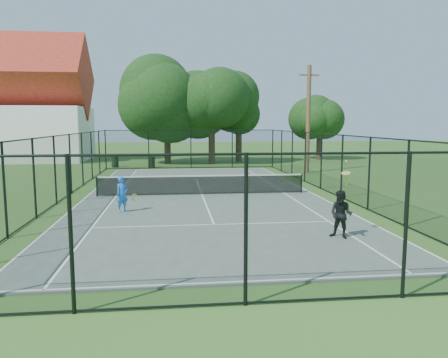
{
  "coord_description": "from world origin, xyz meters",
  "views": [
    {
      "loc": [
        -1.36,
        -21.06,
        3.56
      ],
      "look_at": [
        0.74,
        -3.0,
        1.2
      ],
      "focal_mm": 35.0,
      "sensor_mm": 36.0,
      "label": 1
    }
  ],
  "objects": [
    {
      "name": "player_black",
      "position": [
        3.67,
        -8.58,
        0.8
      ],
      "size": [
        0.9,
        0.97,
        2.34
      ],
      "color": "black",
      "rests_on": "tennis_court"
    },
    {
      "name": "tree_near_left",
      "position": [
        -1.87,
        17.53,
        5.35
      ],
      "size": [
        6.67,
        6.67,
        8.7
      ],
      "color": "#332114",
      "rests_on": "ground"
    },
    {
      "name": "tree_near_mid",
      "position": [
        1.93,
        16.4,
        5.17
      ],
      "size": [
        6.42,
        6.42,
        8.4
      ],
      "color": "#332114",
      "rests_on": "ground"
    },
    {
      "name": "tennis_court",
      "position": [
        0.0,
        0.0,
        0.03
      ],
      "size": [
        11.0,
        24.0,
        0.06
      ],
      "primitive_type": "cube",
      "color": "#4D5A53",
      "rests_on": "ground"
    },
    {
      "name": "tree_far_right",
      "position": [
        12.72,
        19.98,
        3.54
      ],
      "size": [
        4.33,
        4.33,
        5.73
      ],
      "color": "#332114",
      "rests_on": "ground"
    },
    {
      "name": "fence",
      "position": [
        0.0,
        0.0,
        1.5
      ],
      "size": [
        13.1,
        26.1,
        3.0
      ],
      "color": "black",
      "rests_on": "ground"
    },
    {
      "name": "building",
      "position": [
        -17.0,
        22.0,
        4.93
      ],
      "size": [
        15.3,
        8.15,
        11.87
      ],
      "color": "silver",
      "rests_on": "ground"
    },
    {
      "name": "ground",
      "position": [
        0.0,
        0.0,
        0.0
      ],
      "size": [
        120.0,
        120.0,
        0.0
      ],
      "primitive_type": "plane",
      "color": "#3A5F20"
    },
    {
      "name": "tennis_net",
      "position": [
        0.0,
        0.0,
        0.58
      ],
      "size": [
        10.08,
        0.08,
        0.95
      ],
      "color": "black",
      "rests_on": "tennis_court"
    },
    {
      "name": "tree_near_right",
      "position": [
        4.53,
        18.05,
        4.77
      ],
      "size": [
        5.44,
        5.44,
        7.51
      ],
      "color": "#332114",
      "rests_on": "ground"
    },
    {
      "name": "trash_bin_right",
      "position": [
        -3.1,
        13.98,
        0.44
      ],
      "size": [
        0.58,
        0.58,
        0.86
      ],
      "color": "black",
      "rests_on": "ground"
    },
    {
      "name": "player_blue",
      "position": [
        -3.37,
        -3.83,
        0.77
      ],
      "size": [
        0.89,
        0.59,
        1.42
      ],
      "color": "blue",
      "rests_on": "tennis_court"
    },
    {
      "name": "utility_pole",
      "position": [
        8.1,
        9.0,
        3.82
      ],
      "size": [
        1.4,
        0.3,
        7.51
      ],
      "color": "#4C3823",
      "rests_on": "ground"
    },
    {
      "name": "trash_bin_left",
      "position": [
        -6.0,
        14.38,
        0.48
      ],
      "size": [
        0.58,
        0.58,
        0.95
      ],
      "color": "black",
      "rests_on": "ground"
    }
  ]
}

